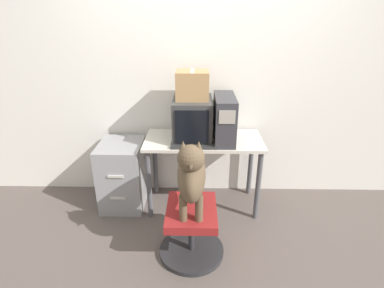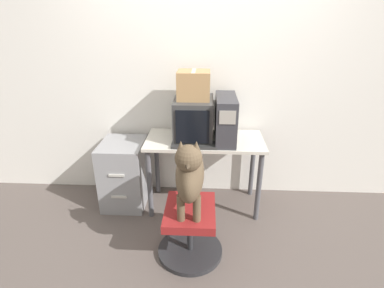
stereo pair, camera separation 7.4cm
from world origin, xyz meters
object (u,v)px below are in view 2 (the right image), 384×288
at_px(filing_cabinet, 125,173).
at_px(cardboard_box, 194,85).
at_px(crt_monitor, 194,119).
at_px(office_chair, 190,230).
at_px(pc_tower, 226,119).
at_px(keyboard, 194,145).
at_px(dog, 190,172).

relative_size(filing_cabinet, cardboard_box, 2.32).
height_order(crt_monitor, filing_cabinet, crt_monitor).
xyz_separation_m(crt_monitor, office_chair, (0.01, -0.74, -0.72)).
height_order(pc_tower, keyboard, pc_tower).
bearing_deg(office_chair, keyboard, 89.01).
bearing_deg(office_chair, filing_cabinet, 135.07).
bearing_deg(office_chair, crt_monitor, 90.54).
relative_size(crt_monitor, office_chair, 0.85).
xyz_separation_m(crt_monitor, dog, (0.01, -0.77, -0.16)).
bearing_deg(keyboard, pc_tower, 30.85).
relative_size(pc_tower, filing_cabinet, 0.73).
bearing_deg(office_chair, pc_tower, 67.32).
distance_m(pc_tower, filing_cabinet, 1.20).
relative_size(crt_monitor, dog, 0.73).
bearing_deg(keyboard, crt_monitor, 94.53).
bearing_deg(filing_cabinet, office_chair, -44.93).
height_order(pc_tower, dog, pc_tower).
height_order(pc_tower, cardboard_box, cardboard_box).
xyz_separation_m(pc_tower, cardboard_box, (-0.30, 0.04, 0.31)).
distance_m(keyboard, cardboard_box, 0.55).
bearing_deg(cardboard_box, office_chair, -89.47).
distance_m(pc_tower, office_chair, 1.07).
relative_size(crt_monitor, cardboard_box, 1.57).
bearing_deg(dog, crt_monitor, 90.52).
relative_size(pc_tower, keyboard, 1.19).
height_order(keyboard, office_chair, keyboard).
height_order(crt_monitor, pc_tower, pc_tower).
bearing_deg(pc_tower, keyboard, -149.15).
height_order(dog, filing_cabinet, dog).
relative_size(office_chair, dog, 0.85).
distance_m(keyboard, office_chair, 0.76).
xyz_separation_m(crt_monitor, filing_cabinet, (-0.72, -0.01, -0.61)).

